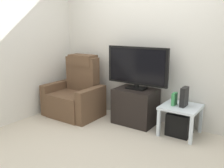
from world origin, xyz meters
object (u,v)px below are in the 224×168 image
object	(u,v)px
recliner_armchair	(76,95)
subwoofer_box	(180,124)
book_upright	(174,99)
game_console	(184,97)
tv_stand	(135,106)
television	(137,67)
side_table	(181,110)

from	to	relation	value
recliner_armchair	subwoofer_box	distance (m)	1.90
subwoofer_box	book_upright	size ratio (longest dim) A/B	1.81
game_console	tv_stand	bearing A→B (deg)	179.37
game_console	book_upright	bearing A→B (deg)	-167.47
television	subwoofer_box	distance (m)	1.10
recliner_armchair	side_table	distance (m)	1.89
recliner_armchair	game_console	xyz separation A→B (m)	(1.91, 0.23, 0.21)
tv_stand	book_upright	size ratio (longest dim) A/B	3.60
tv_stand	game_console	distance (m)	0.86
subwoofer_box	tv_stand	bearing A→B (deg)	178.60
television	subwoofer_box	size ratio (longest dim) A/B	3.17
recliner_armchair	game_console	bearing A→B (deg)	5.88
television	book_upright	size ratio (longest dim) A/B	5.72
book_upright	game_console	distance (m)	0.15
book_upright	game_console	world-z (taller)	game_console
subwoofer_box	recliner_armchair	bearing A→B (deg)	-173.16
recliner_armchair	game_console	world-z (taller)	recliner_armchair
television	recliner_armchair	distance (m)	1.27
tv_stand	recliner_armchair	bearing A→B (deg)	-167.55
television	recliner_armchair	size ratio (longest dim) A/B	0.98
book_upright	recliner_armchair	bearing A→B (deg)	-173.41
book_upright	side_table	bearing A→B (deg)	11.31
side_table	game_console	distance (m)	0.21
side_table	subwoofer_box	distance (m)	0.21
tv_stand	side_table	bearing A→B (deg)	-1.40
game_console	subwoofer_box	bearing A→B (deg)	-164.05
tv_stand	subwoofer_box	size ratio (longest dim) A/B	1.99
book_upright	subwoofer_box	bearing A→B (deg)	11.31
side_table	subwoofer_box	xyz separation A→B (m)	(0.00, -0.00, -0.21)
side_table	book_upright	bearing A→B (deg)	-168.69
recliner_armchair	book_upright	world-z (taller)	recliner_armchair
book_upright	game_console	size ratio (longest dim) A/B	0.66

